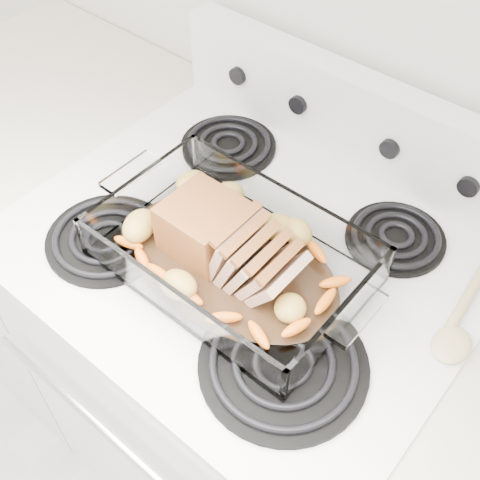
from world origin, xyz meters
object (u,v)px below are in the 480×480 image
Objects in this scene: counter_left at (64,236)px; pork_roast at (221,238)px; baking_dish at (232,258)px; electric_range at (249,370)px.

pork_roast is (0.66, -0.07, 0.53)m from counter_left.
counter_left is 2.20× the size of baking_dish.
pork_roast is at bearing -95.52° from electric_range.
baking_dish is at bearing -77.15° from electric_range.
electric_range reaches higher than counter_left.
electric_range is at bearing 0.10° from counter_left.
pork_roast is at bearing -179.96° from baking_dish.
electric_range reaches higher than pork_roast.
electric_range is 0.49m from baking_dish.
electric_range is 4.65× the size of pork_roast.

